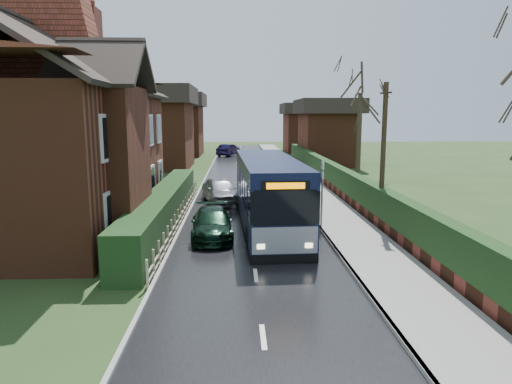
{
  "coord_description": "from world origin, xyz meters",
  "views": [
    {
      "loc": [
        -0.56,
        -15.58,
        4.96
      ],
      "look_at": [
        0.22,
        3.09,
        1.8
      ],
      "focal_mm": 32.0,
      "sensor_mm": 36.0,
      "label": 1
    }
  ],
  "objects_px": {
    "bus_stop_sign": "(322,183)",
    "brick_house": "(49,129)",
    "car_green": "(212,224)",
    "telegraph_pole": "(383,156)",
    "bus": "(268,194)",
    "car_silver": "(221,191)"
  },
  "relations": [
    {
      "from": "bus_stop_sign",
      "to": "brick_house",
      "type": "bearing_deg",
      "value": 179.86
    },
    {
      "from": "car_green",
      "to": "telegraph_pole",
      "type": "xyz_separation_m",
      "value": [
        7.4,
        1.41,
        2.62
      ]
    },
    {
      "from": "bus",
      "to": "telegraph_pole",
      "type": "distance_m",
      "value": 5.27
    },
    {
      "from": "car_green",
      "to": "telegraph_pole",
      "type": "distance_m",
      "value": 7.98
    },
    {
      "from": "bus",
      "to": "telegraph_pole",
      "type": "xyz_separation_m",
      "value": [
        5.0,
        -0.11,
        1.67
      ]
    },
    {
      "from": "bus",
      "to": "car_green",
      "type": "relative_size",
      "value": 2.55
    },
    {
      "from": "car_green",
      "to": "bus_stop_sign",
      "type": "relative_size",
      "value": 1.35
    },
    {
      "from": "brick_house",
      "to": "car_silver",
      "type": "relative_size",
      "value": 3.47
    },
    {
      "from": "car_green",
      "to": "bus_stop_sign",
      "type": "height_order",
      "value": "bus_stop_sign"
    },
    {
      "from": "car_silver",
      "to": "car_green",
      "type": "distance_m",
      "value": 7.47
    },
    {
      "from": "bus",
      "to": "bus_stop_sign",
      "type": "height_order",
      "value": "bus"
    },
    {
      "from": "car_green",
      "to": "bus_stop_sign",
      "type": "distance_m",
      "value": 5.25
    },
    {
      "from": "car_silver",
      "to": "bus_stop_sign",
      "type": "distance_m",
      "value": 7.61
    },
    {
      "from": "car_green",
      "to": "bus",
      "type": "bearing_deg",
      "value": 28.73
    },
    {
      "from": "bus",
      "to": "bus_stop_sign",
      "type": "distance_m",
      "value": 2.44
    },
    {
      "from": "brick_house",
      "to": "car_silver",
      "type": "xyz_separation_m",
      "value": [
        7.23,
        5.28,
        -3.66
      ]
    },
    {
      "from": "car_silver",
      "to": "bus_stop_sign",
      "type": "height_order",
      "value": "bus_stop_sign"
    },
    {
      "from": "telegraph_pole",
      "to": "bus_stop_sign",
      "type": "bearing_deg",
      "value": 160.46
    },
    {
      "from": "brick_house",
      "to": "telegraph_pole",
      "type": "bearing_deg",
      "value": -3.06
    },
    {
      "from": "bus_stop_sign",
      "to": "telegraph_pole",
      "type": "relative_size",
      "value": 0.47
    },
    {
      "from": "bus_stop_sign",
      "to": "car_green",
      "type": "bearing_deg",
      "value": -158.77
    },
    {
      "from": "bus",
      "to": "car_silver",
      "type": "height_order",
      "value": "bus"
    }
  ]
}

